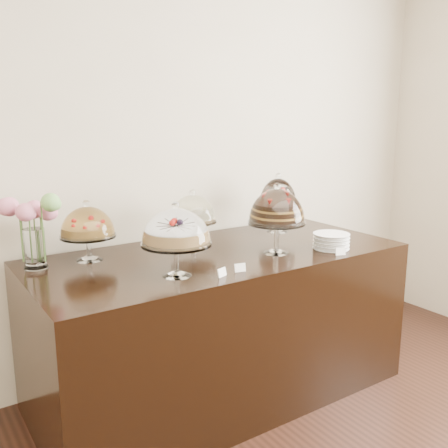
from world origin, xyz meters
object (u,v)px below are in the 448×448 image
cake_stand_dark_choco (278,195)px  flower_vase (31,221)px  display_counter (219,323)px  cake_stand_choco_layer (277,209)px  cake_stand_cheesecake (193,211)px  plate_stack (331,241)px  cake_stand_sugar_sponge (176,230)px  cake_stand_fruit_tart (87,225)px

cake_stand_dark_choco → flower_vase: 1.62m
flower_vase → display_counter: bearing=-16.6°
cake_stand_choco_layer → cake_stand_cheesecake: (-0.30, 0.45, -0.05)m
flower_vase → plate_stack: size_ratio=1.92×
cake_stand_dark_choco → plate_stack: 0.58m
display_counter → cake_stand_choco_layer: size_ratio=5.29×
flower_vase → cake_stand_cheesecake: bearing=-2.7°
cake_stand_sugar_sponge → cake_stand_fruit_tart: bearing=117.8°
plate_stack → cake_stand_sugar_sponge: bearing=176.7°
display_counter → cake_stand_sugar_sponge: size_ratio=5.79×
plate_stack → flower_vase: bearing=159.1°
cake_stand_cheesecake → flower_vase: 0.96m
cake_stand_cheesecake → flower_vase: size_ratio=0.85×
cake_stand_cheesecake → plate_stack: size_ratio=1.64×
cake_stand_sugar_sponge → cake_stand_dark_choco: (1.06, 0.48, 0.02)m
display_counter → cake_stand_cheesecake: size_ratio=6.32×
cake_stand_cheesecake → cake_stand_choco_layer: bearing=-56.3°
cake_stand_cheesecake → cake_stand_dark_choco: cake_stand_dark_choco is taller
display_counter → flower_vase: (-0.98, 0.29, 0.70)m
cake_stand_sugar_sponge → cake_stand_dark_choco: size_ratio=0.93×
cake_stand_sugar_sponge → cake_stand_dark_choco: 1.16m
cake_stand_fruit_tart → plate_stack: cake_stand_fruit_tart is taller
cake_stand_fruit_tart → flower_vase: bearing=174.6°
cake_stand_cheesecake → cake_stand_fruit_tart: bearing=178.6°
display_counter → cake_stand_fruit_tart: (-0.69, 0.27, 0.65)m
display_counter → flower_vase: bearing=163.4°
cake_stand_choco_layer → cake_stand_dark_choco: 0.57m
display_counter → cake_stand_dark_choco: size_ratio=5.40×
display_counter → cake_stand_dark_choco: (0.64, 0.23, 0.71)m
display_counter → cake_stand_sugar_sponge: 0.84m
cake_stand_fruit_tart → cake_stand_sugar_sponge: bearing=-62.2°
cake_stand_choco_layer → cake_stand_fruit_tart: (-0.96, 0.47, -0.06)m
plate_stack → cake_stand_dark_choco: bearing=86.8°
cake_stand_dark_choco → cake_stand_fruit_tart: bearing=178.5°
cake_stand_dark_choco → plate_stack: bearing=-93.2°
cake_stand_cheesecake → cake_stand_fruit_tart: (-0.66, 0.02, -0.01)m
cake_stand_dark_choco → plate_stack: size_ratio=1.92×
display_counter → cake_stand_sugar_sponge: cake_stand_sugar_sponge is taller
display_counter → flower_vase: size_ratio=5.40×
plate_stack → cake_stand_fruit_tart: bearing=156.0°
cake_stand_cheesecake → flower_vase: (-0.95, 0.04, 0.04)m
cake_stand_sugar_sponge → cake_stand_choco_layer: (0.69, 0.05, 0.03)m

